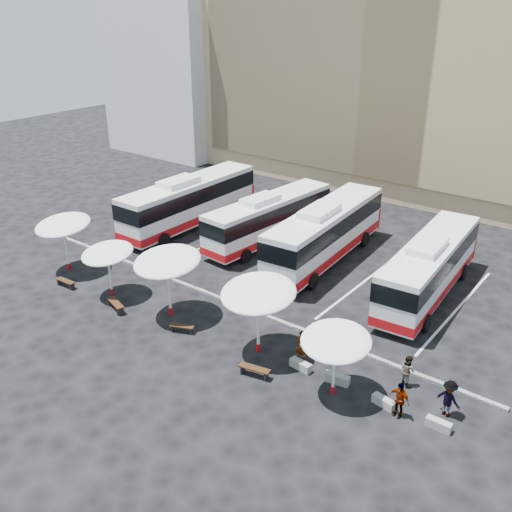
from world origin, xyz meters
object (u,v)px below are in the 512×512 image
Objects in this scene: passenger_2 at (399,400)px; conc_bench_0 at (301,365)px; bus_2 at (326,231)px; sunshade_3 at (258,293)px; wood_bench_2 at (182,327)px; sunshade_4 at (336,341)px; wood_bench_1 at (116,304)px; sunshade_1 at (107,253)px; sunshade_0 at (63,225)px; passenger_1 at (408,371)px; conc_bench_2 at (384,402)px; wood_bench_3 at (254,370)px; passenger_3 at (449,399)px; bus_0 at (190,201)px; conc_bench_3 at (439,424)px; bus_1 at (269,217)px; wood_bench_0 at (66,282)px; passenger_0 at (302,347)px; conc_bench_1 at (337,379)px; bus_3 at (429,266)px; sunshade_2 at (167,262)px.

conc_bench_0 is at bearing -173.93° from passenger_2.
sunshade_3 is (3.17, -11.74, 1.28)m from bus_2.
wood_bench_2 is at bearing -99.73° from bus_2.
sunshade_4 is 14.21m from wood_bench_1.
sunshade_1 is 10.91m from sunshade_3.
sunshade_0 is at bearing 166.10° from wood_bench_1.
sunshade_4 is 2.45× the size of passenger_1.
conc_bench_2 is at bearing 14.84° from sunshade_4.
wood_bench_3 is 0.93× the size of passenger_3.
passenger_3 is (12.70, -10.65, -1.23)m from bus_2.
bus_0 is 11.99× the size of conc_bench_3.
sunshade_0 is 1.15× the size of sunshade_1.
bus_2 is (4.98, -0.30, 0.20)m from bus_1.
bus_0 is 7.55× the size of passenger_2.
conc_bench_0 is 1.06× the size of conc_bench_3.
passenger_1 is at bearing -7.86° from passenger_3.
wood_bench_0 is 23.60m from conc_bench_3.
sunshade_1 is 15.67m from sunshade_4.
wood_bench_2 is 14.10m from passenger_3.
bus_2 is 7.64× the size of passenger_2.
wood_bench_1 is (-13.96, -1.05, -2.44)m from sunshade_4.
bus_1 is 7.06× the size of wood_bench_1.
passenger_0 is 5.16m from passenger_1.
passenger_3 is at bearing 8.44° from wood_bench_1.
sunshade_0 reaches higher than wood_bench_0.
conc_bench_3 is at bearing 106.33° from passenger_3.
passenger_2 is at bearing -16.77° from conc_bench_2.
passenger_3 is at bearing 8.91° from wood_bench_2.
wood_bench_3 is 2.35m from conc_bench_0.
sunshade_1 reaches higher than passenger_0.
conc_bench_1 reaches higher than conc_bench_3.
wood_bench_3 is at bearing -0.48° from wood_bench_0.
conc_bench_1 is (-0.23, 0.80, -2.60)m from sunshade_4.
bus_0 is at bearing 84.88° from sunshade_0.
passenger_3 is at bearing -3.65° from passenger_0.
passenger_1 reaches higher than conc_bench_2.
sunshade_1 is 20.56m from passenger_3.
conc_bench_1 is (1.98, 0.14, 0.01)m from conc_bench_0.
bus_3 is 8.34× the size of wood_bench_0.
passenger_2 is at bearing 52.77° from passenger_3.
wood_bench_0 is (-10.80, -13.43, -1.76)m from bus_2.
bus_3 is at bearing 114.76° from conc_bench_3.
bus_1 is at bearing 151.63° from passenger_2.
conc_bench_3 is (8.43, 1.85, -0.17)m from wood_bench_3.
passenger_3 is (2.46, 1.13, 0.67)m from conc_bench_2.
wood_bench_0 reaches higher than wood_bench_2.
passenger_1 is at bearing 34.92° from conc_bench_1.
bus_1 is 3.01× the size of sunshade_2.
sunshade_1 is 4.08m from wood_bench_0.
passenger_0 is at bearing -68.28° from bus_2.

